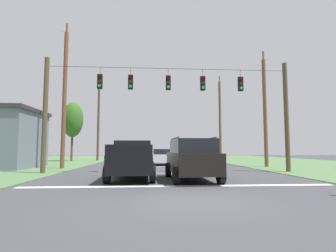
% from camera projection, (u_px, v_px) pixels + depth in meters
% --- Properties ---
extents(ground_plane, '(120.00, 120.00, 0.00)m').
position_uv_depth(ground_plane, '(192.00, 202.00, 7.65)').
color(ground_plane, '#3D3D42').
extents(shoulder_grass_right, '(16.00, 80.00, 0.03)m').
position_uv_depth(shoulder_grass_right, '(331.00, 166.00, 23.58)').
color(shoulder_grass_right, '#4E7145').
rests_on(shoulder_grass_right, ground).
extents(stop_bar_stripe, '(12.97, 0.45, 0.01)m').
position_uv_depth(stop_bar_stripe, '(180.00, 186.00, 10.90)').
color(stop_bar_stripe, white).
rests_on(stop_bar_stripe, ground).
extents(lane_dash_0, '(2.50, 0.15, 0.01)m').
position_uv_depth(lane_dash_0, '(169.00, 173.00, 16.86)').
color(lane_dash_0, white).
rests_on(lane_dash_0, ground).
extents(lane_dash_1, '(2.50, 0.15, 0.01)m').
position_uv_depth(lane_dash_1, '(164.00, 167.00, 23.06)').
color(lane_dash_1, white).
rests_on(lane_dash_1, ground).
extents(lane_dash_2, '(2.50, 0.15, 0.01)m').
position_uv_depth(lane_dash_2, '(160.00, 162.00, 30.40)').
color(lane_dash_2, white).
rests_on(lane_dash_2, ground).
extents(lane_dash_3, '(2.50, 0.15, 0.01)m').
position_uv_depth(lane_dash_3, '(158.00, 159.00, 40.39)').
color(lane_dash_3, white).
rests_on(lane_dash_3, ground).
extents(overhead_signal_span, '(16.19, 0.31, 7.42)m').
position_uv_depth(overhead_signal_span, '(169.00, 108.00, 17.51)').
color(overhead_signal_span, brown).
rests_on(overhead_signal_span, ground).
extents(pickup_truck, '(2.31, 5.41, 1.95)m').
position_uv_depth(pickup_truck, '(132.00, 160.00, 13.75)').
color(pickup_truck, black).
rests_on(pickup_truck, ground).
extents(suv_black, '(2.35, 4.86, 2.05)m').
position_uv_depth(suv_black, '(192.00, 158.00, 13.02)').
color(suv_black, black).
rests_on(suv_black, ground).
extents(distant_car_crossing_white, '(2.10, 4.34, 1.52)m').
position_uv_depth(distant_car_crossing_white, '(161.00, 157.00, 25.96)').
color(distant_car_crossing_white, silver).
rests_on(distant_car_crossing_white, ground).
extents(utility_pole_mid_right, '(0.32, 1.95, 10.18)m').
position_uv_depth(utility_pole_mid_right, '(265.00, 111.00, 23.18)').
color(utility_pole_mid_right, brown).
rests_on(utility_pole_mid_right, ground).
extents(utility_pole_far_right, '(0.33, 1.98, 11.69)m').
position_uv_depth(utility_pole_far_right, '(220.00, 119.00, 36.62)').
color(utility_pole_far_right, brown).
rests_on(utility_pole_far_right, ground).
extents(utility_pole_mid_left, '(0.32, 1.95, 11.72)m').
position_uv_depth(utility_pole_mid_left, '(64.00, 96.00, 21.14)').
color(utility_pole_mid_left, brown).
rests_on(utility_pole_mid_left, ground).
extents(utility_pole_far_left, '(0.30, 1.95, 11.08)m').
position_uv_depth(utility_pole_far_left, '(98.00, 119.00, 35.44)').
color(utility_pole_far_left, brown).
rests_on(utility_pole_far_left, ground).
extents(tree_roadside_right, '(2.60, 2.60, 7.52)m').
position_uv_depth(tree_roadside_right, '(73.00, 120.00, 33.89)').
color(tree_roadside_right, brown).
rests_on(tree_roadside_right, ground).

